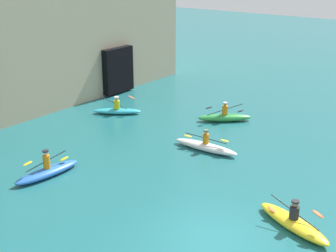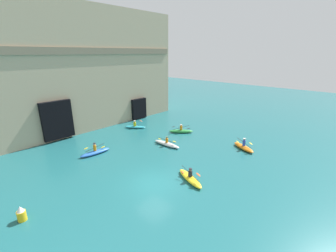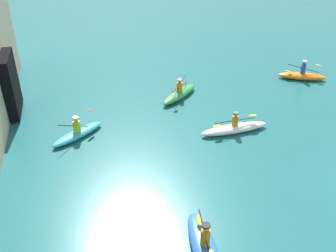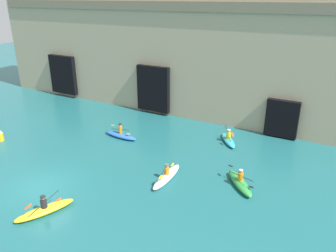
% 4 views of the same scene
% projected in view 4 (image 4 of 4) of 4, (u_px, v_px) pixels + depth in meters
% --- Properties ---
extents(ground_plane, '(120.00, 120.00, 0.00)m').
position_uv_depth(ground_plane, '(44.00, 186.00, 20.13)').
color(ground_plane, '#1E6066').
extents(cliff_bluff, '(39.16, 7.30, 15.49)m').
position_uv_depth(cliff_bluff, '(167.00, 29.00, 32.80)').
color(cliff_bluff, tan).
rests_on(cliff_bluff, ground).
extents(kayak_cyan, '(2.22, 2.72, 1.17)m').
position_uv_depth(kayak_cyan, '(228.00, 139.00, 26.01)').
color(kayak_cyan, '#33B2C6').
rests_on(kayak_cyan, ground).
extents(kayak_blue, '(3.20, 1.02, 1.21)m').
position_uv_depth(kayak_blue, '(121.00, 135.00, 26.87)').
color(kayak_blue, blue).
rests_on(kayak_blue, ground).
extents(kayak_white, '(0.86, 3.46, 1.07)m').
position_uv_depth(kayak_white, '(167.00, 176.00, 20.76)').
color(kayak_white, white).
rests_on(kayak_white, ground).
extents(kayak_yellow, '(1.91, 3.24, 1.07)m').
position_uv_depth(kayak_yellow, '(45.00, 210.00, 17.51)').
color(kayak_yellow, yellow).
rests_on(kayak_yellow, ground).
extents(kayak_green, '(2.56, 2.81, 1.13)m').
position_uv_depth(kayak_green, '(240.00, 182.00, 20.00)').
color(kayak_green, green).
rests_on(kayak_green, ground).
extents(marker_buoy, '(0.52, 0.52, 1.01)m').
position_uv_depth(marker_buoy, '(0.00, 135.00, 26.20)').
color(marker_buoy, yellow).
rests_on(marker_buoy, ground).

